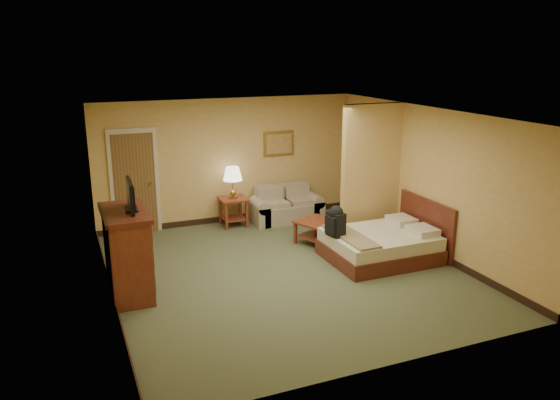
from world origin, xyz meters
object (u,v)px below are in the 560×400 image
bed (383,244)px  loveseat (286,209)px  coffee_table (318,227)px  dresser (128,253)px

bed → loveseat: bearing=105.1°
coffee_table → bed: bearing=-57.1°
loveseat → coffee_table: bearing=-90.3°
loveseat → bed: size_ratio=0.80×
dresser → bed: bearing=-2.9°
bed → coffee_table: bearing=122.9°
loveseat → bed: bearing=-74.9°
coffee_table → bed: bed is taller
coffee_table → dresser: dresser is taller
dresser → bed: 4.32m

